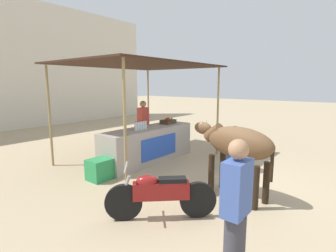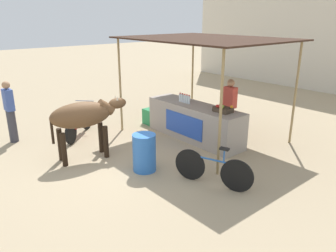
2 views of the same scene
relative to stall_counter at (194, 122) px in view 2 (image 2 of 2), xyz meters
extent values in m
plane|color=tan|center=(0.00, -2.20, -0.48)|extent=(60.00, 60.00, 0.00)
cube|color=#9E9389|center=(0.00, 0.00, 0.00)|extent=(3.00, 0.80, 0.96)
cube|color=#264CB2|center=(0.00, -0.41, 0.00)|extent=(1.40, 0.02, 0.58)
cube|color=#382319|center=(0.00, 0.30, 2.20)|extent=(4.20, 3.20, 0.04)
cylinder|color=#997F51|center=(-1.89, -1.14, 0.86)|extent=(0.06, 0.06, 2.68)
cylinder|color=#997F51|center=(1.89, -1.14, 0.86)|extent=(0.06, 0.06, 2.68)
cylinder|color=#997F51|center=(-1.89, 1.74, 0.86)|extent=(0.06, 0.06, 2.68)
cylinder|color=#997F51|center=(1.89, 1.74, 0.86)|extent=(0.06, 0.06, 2.68)
cylinder|color=silver|center=(-0.53, -0.05, 0.59)|extent=(0.07, 0.07, 0.22)
cylinder|color=red|center=(-0.53, -0.05, 0.71)|extent=(0.04, 0.04, 0.03)
cylinder|color=silver|center=(-0.44, -0.05, 0.59)|extent=(0.07, 0.07, 0.22)
cylinder|color=red|center=(-0.44, -0.05, 0.71)|extent=(0.04, 0.04, 0.03)
cylinder|color=silver|center=(-0.35, -0.05, 0.59)|extent=(0.07, 0.07, 0.22)
cylinder|color=red|center=(-0.35, -0.05, 0.71)|extent=(0.04, 0.04, 0.03)
cylinder|color=silver|center=(-0.26, -0.05, 0.59)|extent=(0.07, 0.07, 0.22)
cylinder|color=red|center=(-0.26, -0.05, 0.71)|extent=(0.04, 0.04, 0.03)
cylinder|color=silver|center=(-0.17, -0.05, 0.59)|extent=(0.07, 0.07, 0.22)
cylinder|color=red|center=(-0.17, -0.05, 0.71)|extent=(0.04, 0.04, 0.03)
cube|color=#3F3326|center=(0.95, 0.05, 0.54)|extent=(0.44, 0.32, 0.12)
sphere|color=#B21E19|center=(0.88, -0.04, 0.63)|extent=(0.08, 0.08, 0.08)
sphere|color=orange|center=(1.12, 0.17, 0.63)|extent=(0.08, 0.08, 0.08)
sphere|color=#B21E19|center=(0.85, 0.05, 0.63)|extent=(0.08, 0.08, 0.08)
sphere|color=#8CB22D|center=(0.94, 0.04, 0.63)|extent=(0.08, 0.08, 0.08)
sphere|color=#B21E19|center=(0.83, -0.04, 0.63)|extent=(0.08, 0.08, 0.08)
sphere|color=#B21E19|center=(0.87, 0.04, 0.63)|extent=(0.08, 0.08, 0.08)
sphere|color=orange|center=(0.83, 0.07, 0.63)|extent=(0.08, 0.08, 0.08)
sphere|color=#8CB22D|center=(1.00, -0.05, 0.63)|extent=(0.08, 0.08, 0.08)
cylinder|color=#383842|center=(0.58, 0.75, -0.04)|extent=(0.22, 0.22, 0.88)
cube|color=#BF3F33|center=(0.58, 0.75, 0.68)|extent=(0.34, 0.20, 0.56)
sphere|color=#A87A56|center=(0.58, 0.75, 1.07)|extent=(0.20, 0.20, 0.20)
cube|color=#268C4C|center=(-1.71, -0.10, -0.24)|extent=(0.60, 0.44, 0.48)
cylinder|color=blue|center=(0.72, -2.22, -0.06)|extent=(0.51, 0.51, 0.83)
ellipsoid|color=brown|center=(-0.70, -2.95, 0.60)|extent=(0.77, 1.47, 0.60)
cylinder|color=black|center=(-0.79, -2.44, -0.09)|extent=(0.12, 0.12, 0.78)
cylinder|color=black|center=(-0.43, -2.50, -0.09)|extent=(0.12, 0.12, 0.78)
cylinder|color=black|center=(-0.97, -3.40, -0.09)|extent=(0.12, 0.12, 0.78)
cylinder|color=black|center=(-0.62, -3.47, -0.09)|extent=(0.12, 0.12, 0.78)
cylinder|color=brown|center=(-0.59, -2.37, 0.71)|extent=(0.32, 0.49, 0.41)
ellipsoid|color=brown|center=(-0.54, -2.07, 0.77)|extent=(0.30, 0.47, 0.26)
cone|color=beige|center=(-0.61, -2.08, 0.91)|extent=(0.05, 0.05, 0.10)
cone|color=beige|center=(-0.47, -2.10, 0.91)|extent=(0.05, 0.05, 0.10)
cylinder|color=black|center=(-0.83, -3.60, 0.33)|extent=(0.06, 0.06, 0.60)
cylinder|color=black|center=(-2.64, -1.89, -0.18)|extent=(0.47, 0.49, 0.60)
cylinder|color=black|center=(-1.82, -2.76, -0.18)|extent=(0.47, 0.49, 0.60)
cube|color=maroon|center=(-2.23, -2.33, 0.00)|extent=(0.75, 0.78, 0.28)
ellipsoid|color=maroon|center=(-2.38, -2.17, 0.16)|extent=(0.39, 0.40, 0.20)
cube|color=black|center=(-2.11, -2.46, 0.16)|extent=(0.43, 0.44, 0.10)
cylinder|color=#99999E|center=(-2.61, -1.92, 0.40)|extent=(0.42, 0.40, 0.03)
cylinder|color=#99999E|center=(-2.63, -1.90, 0.02)|extent=(0.17, 0.18, 0.49)
cylinder|color=black|center=(1.67, -1.75, -0.15)|extent=(0.63, 0.26, 0.66)
cylinder|color=black|center=(2.61, -1.41, -0.15)|extent=(0.63, 0.26, 0.66)
cylinder|color=#2659A5|center=(2.14, -1.58, 0.07)|extent=(0.81, 0.32, 0.04)
cylinder|color=#2659A5|center=(2.35, -1.51, 0.19)|extent=(0.03, 0.03, 0.28)
cube|color=black|center=(2.35, -1.51, 0.35)|extent=(0.20, 0.16, 0.04)
cylinder|color=#383842|center=(-2.94, -3.89, -0.04)|extent=(0.22, 0.22, 0.88)
cube|color=#3F59A5|center=(-2.94, -3.89, 0.68)|extent=(0.34, 0.20, 0.56)
sphere|color=#A87A56|center=(-2.94, -3.89, 1.07)|extent=(0.20, 0.20, 0.20)
camera|label=1|loc=(-5.27, -4.88, 1.69)|focal=28.00mm
camera|label=2|loc=(6.06, -6.04, 2.75)|focal=35.00mm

